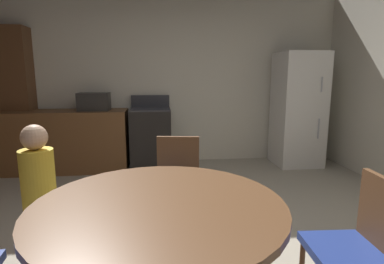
{
  "coord_description": "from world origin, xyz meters",
  "views": [
    {
      "loc": [
        -0.23,
        -2.12,
        1.41
      ],
      "look_at": [
        0.13,
        1.09,
        0.81
      ],
      "focal_mm": 28.72,
      "sensor_mm": 36.0,
      "label": 1
    }
  ],
  "objects": [
    {
      "name": "chair_east",
      "position": [
        0.86,
        -0.69,
        0.5
      ],
      "size": [
        0.42,
        0.42,
        0.87
      ],
      "rotation": [
        0.0,
        0.0,
        3.08
      ],
      "color": "brown",
      "rests_on": "ground"
    },
    {
      "name": "oven_range",
      "position": [
        -0.34,
        2.53,
        0.47
      ],
      "size": [
        0.6,
        0.6,
        1.1
      ],
      "color": "black",
      "rests_on": "ground"
    },
    {
      "name": "wall_back",
      "position": [
        0.0,
        2.93,
        1.35
      ],
      "size": [
        5.64,
        0.12,
        2.7
      ],
      "primitive_type": "cube",
      "color": "silver",
      "rests_on": "ground"
    },
    {
      "name": "dining_table",
      "position": [
        -0.23,
        -0.62,
        0.61
      ],
      "size": [
        1.31,
        1.31,
        0.76
      ],
      "color": "brown",
      "rests_on": "ground"
    },
    {
      "name": "person_child",
      "position": [
        -1.04,
        -0.03,
        0.58
      ],
      "size": [
        0.31,
        0.31,
        1.09
      ],
      "rotation": [
        0.0,
        0.0,
        5.65
      ],
      "color": "#8C337A",
      "rests_on": "ground"
    },
    {
      "name": "ground_plane",
      "position": [
        0.0,
        0.0,
        0.0
      ],
      "size": [
        14.0,
        14.0,
        0.0
      ],
      "primitive_type": "plane",
      "color": "#A89E89"
    },
    {
      "name": "pantry_column",
      "position": [
        -2.3,
        2.71,
        1.05
      ],
      "size": [
        0.44,
        0.36,
        2.1
      ],
      "primitive_type": "cube",
      "color": "brown",
      "rests_on": "ground"
    },
    {
      "name": "microwave",
      "position": [
        -1.16,
        2.53,
        1.03
      ],
      "size": [
        0.44,
        0.32,
        0.26
      ],
      "primitive_type": "cube",
      "color": "#2D2B28",
      "rests_on": "kitchen_counter"
    },
    {
      "name": "kitchen_counter",
      "position": [
        -1.61,
        2.53,
        0.45
      ],
      "size": [
        1.82,
        0.6,
        0.9
      ],
      "primitive_type": "cube",
      "color": "brown",
      "rests_on": "ground"
    },
    {
      "name": "refrigerator",
      "position": [
        1.96,
        2.48,
        0.88
      ],
      "size": [
        0.68,
        0.68,
        1.76
      ],
      "color": "white",
      "rests_on": "ground"
    },
    {
      "name": "chair_north",
      "position": [
        -0.07,
        0.46,
        0.5
      ],
      "size": [
        0.45,
        0.45,
        0.87
      ],
      "rotation": [
        0.0,
        0.0,
        4.56
      ],
      "color": "brown",
      "rests_on": "ground"
    }
  ]
}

